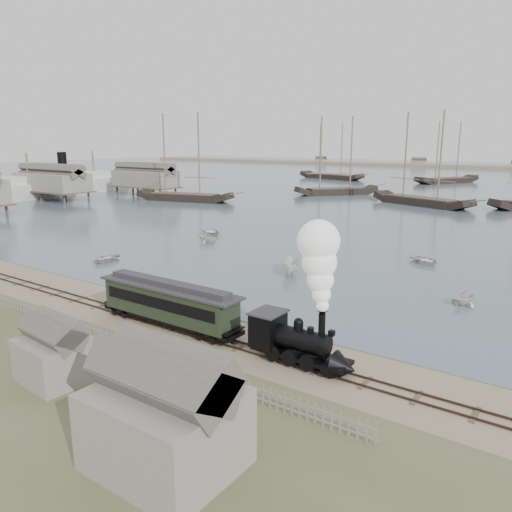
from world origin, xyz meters
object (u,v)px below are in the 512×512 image
Objects in this scene: locomotive at (312,304)px; passenger_coach at (169,302)px; beached_dinghy at (140,299)px; steamship at (63,173)px.

passenger_coach is (-12.12, -0.00, -2.15)m from locomotive.
locomotive is at bearing -65.75° from beached_dinghy.
passenger_coach is 104.45m from steamship.
steamship is at bearing 149.84° from passenger_coach.
beached_dinghy is at bearing 172.20° from locomotive.
locomotive is at bearing 0.00° from passenger_coach.
locomotive is at bearing -123.51° from steamship.
beached_dinghy is at bearing -127.08° from steamship.
passenger_coach is 0.25× the size of steamship.
locomotive is 18.78m from beached_dinghy.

